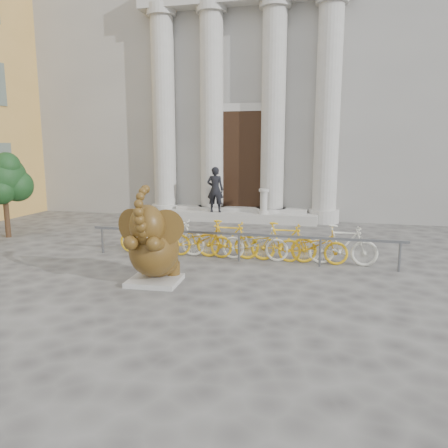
% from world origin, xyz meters
% --- Properties ---
extents(ground, '(80.00, 80.00, 0.00)m').
position_xyz_m(ground, '(0.00, 0.00, 0.00)').
color(ground, '#474442').
rests_on(ground, ground).
extents(classical_building, '(22.00, 10.70, 12.00)m').
position_xyz_m(classical_building, '(0.00, 14.93, 5.98)').
color(classical_building, gray).
rests_on(classical_building, ground).
extents(entrance_steps, '(6.00, 1.20, 0.36)m').
position_xyz_m(entrance_steps, '(0.00, 9.40, 0.18)').
color(entrance_steps, '#A8A59E').
rests_on(entrance_steps, ground).
extents(elephant_statue, '(1.42, 1.59, 2.11)m').
position_xyz_m(elephant_statue, '(-0.13, 1.21, 0.77)').
color(elephant_statue, '#A8A59E').
rests_on(elephant_statue, ground).
extents(bike_rack, '(8.00, 0.53, 1.00)m').
position_xyz_m(bike_rack, '(1.23, 3.67, 0.50)').
color(bike_rack, slate).
rests_on(bike_rack, ground).
extents(tree, '(1.55, 1.42, 2.70)m').
position_xyz_m(tree, '(-6.51, 4.55, 1.88)').
color(tree, '#332114').
rests_on(tree, ground).
extents(pedestrian, '(0.66, 0.46, 1.75)m').
position_xyz_m(pedestrian, '(-0.88, 9.07, 1.23)').
color(pedestrian, black).
rests_on(pedestrian, entrance_steps).
extents(balustrade_post, '(0.38, 0.38, 0.94)m').
position_xyz_m(balustrade_post, '(1.00, 9.10, 0.79)').
color(balustrade_post, '#A8A59E').
rests_on(balustrade_post, entrance_steps).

